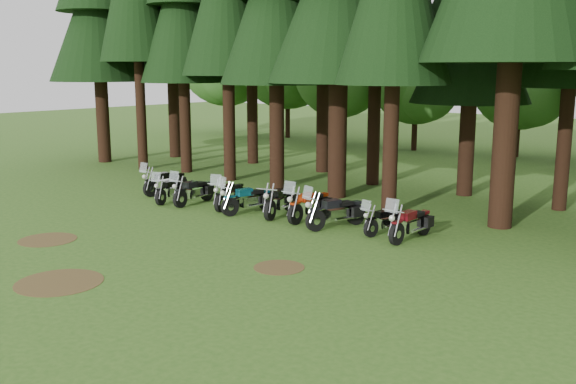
# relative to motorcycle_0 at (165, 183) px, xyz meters

# --- Properties ---
(ground) EXTENTS (120.00, 120.00, 0.00)m
(ground) POSITION_rel_motorcycle_0_xyz_m (5.96, -5.25, -0.50)
(ground) COLOR #2F561A
(ground) RESTS_ON ground
(decid_0) EXTENTS (8.00, 7.78, 10.00)m
(decid_0) POSITION_rel_motorcycle_0_xyz_m (-16.14, 20.02, 5.40)
(decid_0) COLOR black
(decid_0) RESTS_ON ground
(decid_1) EXTENTS (7.91, 7.69, 9.88)m
(decid_1) POSITION_rel_motorcycle_0_xyz_m (-10.03, 20.52, 5.33)
(decid_1) COLOR black
(decid_1) RESTS_ON ground
(decid_2) EXTENTS (6.72, 6.53, 8.40)m
(decid_2) POSITION_rel_motorcycle_0_xyz_m (-4.48, 19.53, 4.46)
(decid_2) COLOR black
(decid_2) RESTS_ON ground
(decid_3) EXTENTS (6.12, 5.95, 7.65)m
(decid_3) POSITION_rel_motorcycle_0_xyz_m (1.24, 19.88, 4.01)
(decid_3) COLOR black
(decid_3) RESTS_ON ground
(decid_4) EXTENTS (5.93, 5.76, 7.41)m
(decid_4) POSITION_rel_motorcycle_0_xyz_m (7.54, 21.08, 3.87)
(decid_4) COLOR black
(decid_4) RESTS_ON ground
(dirt_patch_0) EXTENTS (1.80, 1.80, 0.01)m
(dirt_patch_0) POSITION_rel_motorcycle_0_xyz_m (2.96, -7.25, -0.49)
(dirt_patch_0) COLOR #4C3D1E
(dirt_patch_0) RESTS_ON ground
(dirt_patch_1) EXTENTS (1.40, 1.40, 0.01)m
(dirt_patch_1) POSITION_rel_motorcycle_0_xyz_m (10.46, -4.75, -0.49)
(dirt_patch_1) COLOR #4C3D1E
(dirt_patch_1) RESTS_ON ground
(dirt_patch_2) EXTENTS (2.20, 2.20, 0.01)m
(dirt_patch_2) POSITION_rel_motorcycle_0_xyz_m (6.96, -9.25, -0.49)
(dirt_patch_2) COLOR #4C3D1E
(dirt_patch_2) RESTS_ON ground
(motorcycle_0) EXTENTS (0.44, 2.36, 1.49)m
(motorcycle_0) POSITION_rel_motorcycle_0_xyz_m (0.00, 0.00, 0.00)
(motorcycle_0) COLOR black
(motorcycle_0) RESTS_ON ground
(motorcycle_1) EXTENTS (0.94, 2.15, 1.37)m
(motorcycle_1) POSITION_rel_motorcycle_0_xyz_m (1.41, -0.91, -0.04)
(motorcycle_1) COLOR black
(motorcycle_1) RESTS_ON ground
(motorcycle_2) EXTENTS (0.60, 2.36, 1.48)m
(motorcycle_2) POSITION_rel_motorcycle_0_xyz_m (2.49, -0.64, -0.00)
(motorcycle_2) COLOR black
(motorcycle_2) RESTS_ON ground
(motorcycle_3) EXTENTS (0.98, 2.33, 1.49)m
(motorcycle_3) POSITION_rel_motorcycle_0_xyz_m (4.09, -0.20, -0.00)
(motorcycle_3) COLOR black
(motorcycle_3) RESTS_ON ground
(motorcycle_4) EXTENTS (0.86, 2.38, 1.50)m
(motorcycle_4) POSITION_rel_motorcycle_0_xyz_m (5.29, -0.44, 0.00)
(motorcycle_4) COLOR black
(motorcycle_4) RESTS_ON ground
(motorcycle_5) EXTENTS (0.82, 2.41, 1.00)m
(motorcycle_5) POSITION_rel_motorcycle_0_xyz_m (6.43, 0.05, 0.01)
(motorcycle_5) COLOR black
(motorcycle_5) RESTS_ON ground
(motorcycle_6) EXTENTS (0.47, 2.50, 1.57)m
(motorcycle_6) POSITION_rel_motorcycle_0_xyz_m (7.71, 0.15, 0.03)
(motorcycle_6) COLOR black
(motorcycle_6) RESTS_ON ground
(motorcycle_7) EXTENTS (1.04, 2.45, 1.56)m
(motorcycle_7) POSITION_rel_motorcycle_0_xyz_m (9.10, -0.18, 0.02)
(motorcycle_7) COLOR black
(motorcycle_7) RESTS_ON ground
(motorcycle_8) EXTENTS (0.61, 1.99, 1.25)m
(motorcycle_8) POSITION_rel_motorcycle_0_xyz_m (10.79, 0.22, -0.08)
(motorcycle_8) COLOR black
(motorcycle_8) RESTS_ON ground
(motorcycle_9) EXTENTS (0.45, 2.38, 1.50)m
(motorcycle_9) POSITION_rel_motorcycle_0_xyz_m (11.80, 0.07, 0.00)
(motorcycle_9) COLOR black
(motorcycle_9) RESTS_ON ground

